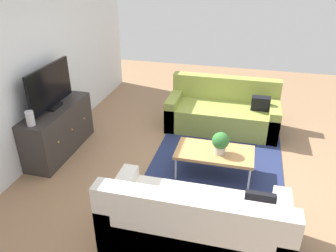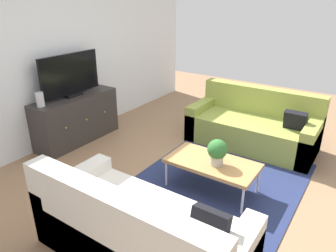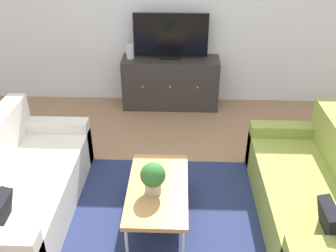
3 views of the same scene
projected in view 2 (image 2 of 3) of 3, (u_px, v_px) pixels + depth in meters
The scene contains 10 objects.
ground_plane at pixel (203, 183), 3.97m from camera, with size 10.00×10.00×0.00m, color #997251.
wall_back at pixel (58, 54), 4.76m from camera, with size 6.40×0.12×2.70m, color white.
area_rug at pixel (214, 186), 3.89m from camera, with size 2.50×1.90×0.01m, color navy.
couch_left_side at pixel (137, 235), 2.71m from camera, with size 0.88×1.89×0.86m.
couch_right_side at pixel (254, 127), 4.90m from camera, with size 0.88×1.89×0.86m.
coffee_table at pixel (212, 164), 3.71m from camera, with size 0.56×1.06×0.38m.
potted_plant at pixel (217, 151), 3.56m from camera, with size 0.23×0.23×0.31m.
tv_console at pixel (77, 119), 4.98m from camera, with size 1.40×0.47×0.75m.
flat_screen_tv at pixel (70, 75), 4.72m from camera, with size 1.04×0.16×0.64m.
glass_vase at pixel (40, 100), 4.35m from camera, with size 0.11×0.11×0.20m, color silver.
Camera 2 is at (-3.05, -1.52, 2.21)m, focal length 33.70 mm.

